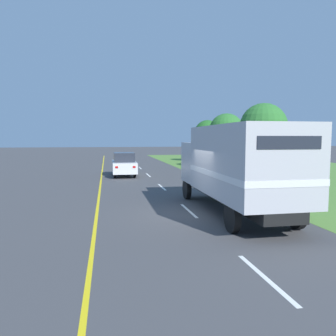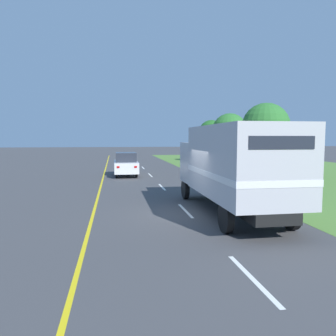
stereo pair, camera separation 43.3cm
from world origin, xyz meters
name	(u,v)px [view 1 (the left image)]	position (x,y,z in m)	size (l,w,h in m)	color
ground_plane	(193,214)	(0.00, 0.00, 0.00)	(200.00, 200.00, 0.00)	#444447
grass_shoulder	(302,172)	(13.70, 13.90, 0.00)	(20.00, 62.28, 0.01)	#568438
edge_line_yellow	(102,176)	(-3.70, 13.90, 0.00)	(0.12, 62.28, 0.01)	yellow
centre_dash_nearest	(265,277)	(0.00, -5.95, 0.00)	(0.12, 2.60, 0.01)	white
centre_dash_near	(189,210)	(0.00, 0.65, 0.00)	(0.12, 2.60, 0.01)	white
centre_dash_mid_a	(162,187)	(0.00, 7.25, 0.00)	(0.12, 2.60, 0.01)	white
centre_dash_mid_b	(148,175)	(0.00, 13.85, 0.00)	(0.12, 2.60, 0.01)	white
centre_dash_far	(140,168)	(0.00, 20.45, 0.00)	(0.12, 2.60, 0.01)	white
centre_dash_farthest	(134,163)	(0.00, 27.05, 0.00)	(0.12, 2.60, 0.01)	white
horse_trailer_truck	(237,165)	(1.68, -0.26, 1.93)	(2.60, 7.94, 3.43)	black
lead_car_white	(124,164)	(-1.95, 13.63, 0.94)	(1.80, 4.32, 1.85)	black
highway_sign	(282,161)	(6.86, 5.42, 1.62)	(2.28, 0.09, 2.71)	#9E9EA3
roadside_tree_near	(263,127)	(8.54, 11.21, 3.83)	(3.59, 3.59, 5.64)	#4C3823
roadside_tree_mid	(226,131)	(8.37, 18.60, 3.69)	(3.41, 3.41, 5.40)	#4C3823
roadside_tree_far	(207,133)	(9.21, 27.44, 3.60)	(3.23, 3.23, 5.24)	brown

